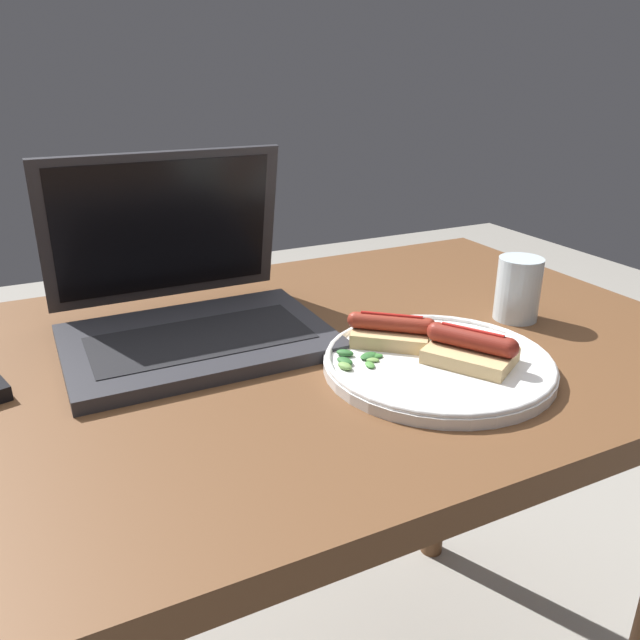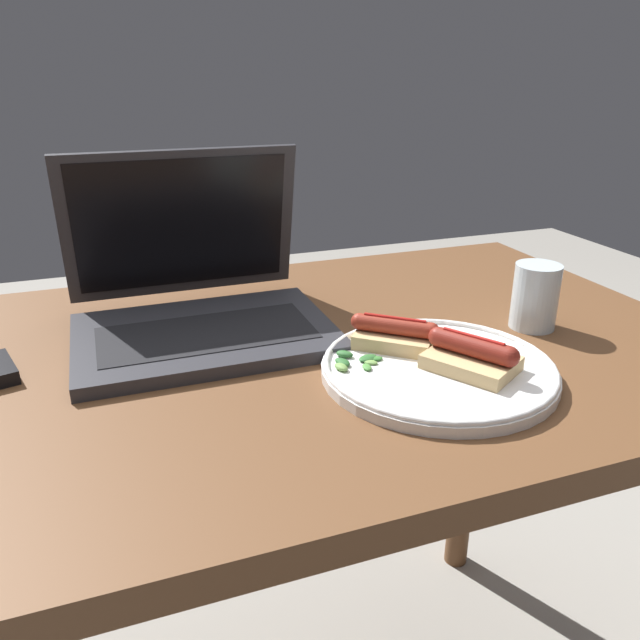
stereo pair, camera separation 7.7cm
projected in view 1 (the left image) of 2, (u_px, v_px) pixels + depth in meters
desk at (288, 415)px, 0.88m from camera, size 1.17×0.73×0.78m
laptop at (188, 306)px, 0.86m from camera, size 0.35×0.30×0.24m
plate at (438, 362)px, 0.77m from camera, size 0.29×0.29×0.02m
sausage_toast_left at (471, 349)px, 0.76m from camera, size 0.12×0.13×0.04m
sausage_toast_middle at (391, 332)px, 0.81m from camera, size 0.11×0.11×0.04m
salad_pile at (356, 359)px, 0.77m from camera, size 0.07×0.06×0.01m
drinking_glass at (518, 289)px, 0.92m from camera, size 0.06×0.06×0.09m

